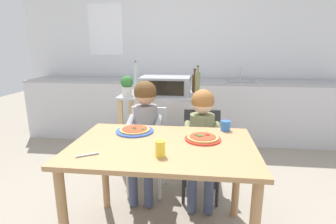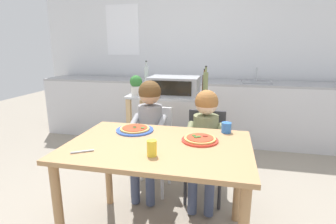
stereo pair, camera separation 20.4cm
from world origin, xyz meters
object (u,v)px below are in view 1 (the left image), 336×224
(dining_chair_right, at_px, (201,147))
(bottle_dark_olive_oil, at_px, (197,84))
(drinking_cup_blue, at_px, (225,126))
(dining_chair_left, at_px, (148,143))
(bottle_clear_vinegar, at_px, (136,79))
(kitchen_island_cart, at_px, (163,119))
(pizza_plate_red_rimmed, at_px, (203,138))
(pizza_plate_blue_rimmed, at_px, (135,130))
(potted_herb_plant, at_px, (127,85))
(toaster_oven, at_px, (165,86))
(bottle_squat_spirits, at_px, (194,83))
(child_in_olive_shirt, at_px, (202,132))
(drinking_cup_yellow, at_px, (160,149))
(child_in_grey_shirt, at_px, (145,124))
(serving_spoon, at_px, (87,155))
(dining_table, at_px, (163,159))

(dining_chair_right, bearing_deg, bottle_dark_olive_oil, 97.21)
(drinking_cup_blue, bearing_deg, dining_chair_left, 152.36)
(bottle_clear_vinegar, distance_m, drinking_cup_blue, 1.48)
(kitchen_island_cart, bearing_deg, pizza_plate_red_rimmed, -68.85)
(bottle_dark_olive_oil, height_order, pizza_plate_blue_rimmed, bottle_dark_olive_oil)
(bottle_dark_olive_oil, xyz_separation_m, potted_herb_plant, (-0.77, 0.03, -0.02))
(bottle_dark_olive_oil, relative_size, potted_herb_plant, 1.53)
(toaster_oven, bearing_deg, bottle_squat_spirits, 31.15)
(dining_chair_left, relative_size, pizza_plate_blue_rimmed, 2.78)
(child_in_olive_shirt, relative_size, pizza_plate_blue_rimmed, 3.50)
(bottle_squat_spirits, distance_m, potted_herb_plant, 0.80)
(potted_herb_plant, relative_size, drinking_cup_yellow, 2.25)
(bottle_squat_spirits, bearing_deg, child_in_grey_shirt, -116.71)
(drinking_cup_yellow, bearing_deg, potted_herb_plant, 112.95)
(child_in_grey_shirt, height_order, serving_spoon, child_in_grey_shirt)
(drinking_cup_blue, relative_size, drinking_cup_yellow, 0.79)
(bottle_clear_vinegar, bearing_deg, pizza_plate_blue_rimmed, -77.22)
(potted_herb_plant, relative_size, pizza_plate_red_rimmed, 0.87)
(pizza_plate_blue_rimmed, xyz_separation_m, pizza_plate_red_rimmed, (0.52, -0.12, 0.00))
(bottle_dark_olive_oil, bearing_deg, drinking_cup_yellow, -98.71)
(toaster_oven, bearing_deg, pizza_plate_blue_rimmed, -95.86)
(potted_herb_plant, xyz_separation_m, serving_spoon, (0.13, -1.39, -0.22))
(bottle_clear_vinegar, height_order, dining_table, bottle_clear_vinegar)
(bottle_dark_olive_oil, height_order, bottle_clear_vinegar, bottle_clear_vinegar)
(bottle_clear_vinegar, height_order, child_in_grey_shirt, bottle_clear_vinegar)
(bottle_dark_olive_oil, xyz_separation_m, serving_spoon, (-0.64, -1.36, -0.25))
(bottle_dark_olive_oil, distance_m, potted_herb_plant, 0.77)
(potted_herb_plant, relative_size, child_in_olive_shirt, 0.22)
(pizza_plate_blue_rimmed, bearing_deg, bottle_dark_olive_oil, 62.11)
(toaster_oven, bearing_deg, pizza_plate_red_rimmed, -69.98)
(dining_chair_right, xyz_separation_m, pizza_plate_red_rimmed, (-0.00, -0.56, 0.29))
(drinking_cup_yellow, bearing_deg, bottle_squat_spirits, 84.38)
(serving_spoon, bearing_deg, potted_herb_plant, 95.29)
(serving_spoon, bearing_deg, bottle_clear_vinegar, 93.39)
(potted_herb_plant, height_order, dining_chair_right, potted_herb_plant)
(bottle_clear_vinegar, bearing_deg, drinking_cup_yellow, -71.86)
(bottle_dark_olive_oil, relative_size, dining_chair_left, 0.42)
(dining_chair_left, bearing_deg, serving_spoon, -100.26)
(dining_chair_right, bearing_deg, drinking_cup_blue, -61.61)
(dining_table, relative_size, dining_chair_right, 1.53)
(dining_chair_left, height_order, drinking_cup_blue, drinking_cup_blue)
(bottle_squat_spirits, xyz_separation_m, pizza_plate_blue_rimmed, (-0.43, -1.22, -0.21))
(dining_chair_left, relative_size, child_in_olive_shirt, 0.80)
(kitchen_island_cart, height_order, toaster_oven, toaster_oven)
(pizza_plate_blue_rimmed, relative_size, drinking_cup_yellow, 2.94)
(kitchen_island_cart, distance_m, bottle_clear_vinegar, 0.59)
(pizza_plate_red_rimmed, relative_size, drinking_cup_blue, 3.26)
(bottle_squat_spirits, height_order, dining_chair_left, bottle_squat_spirits)
(toaster_oven, distance_m, child_in_grey_shirt, 0.71)
(bottle_squat_spirits, xyz_separation_m, drinking_cup_blue, (0.27, -1.10, -0.19))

